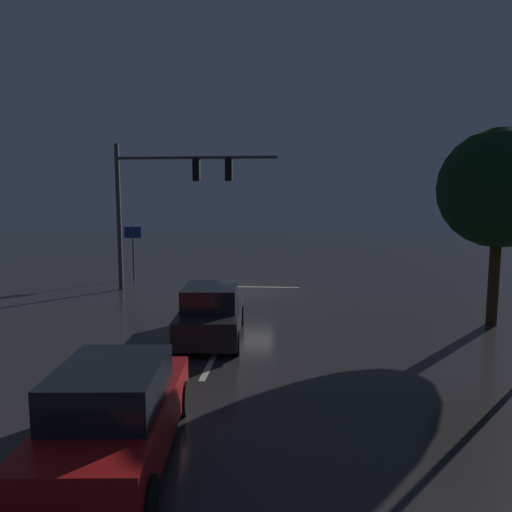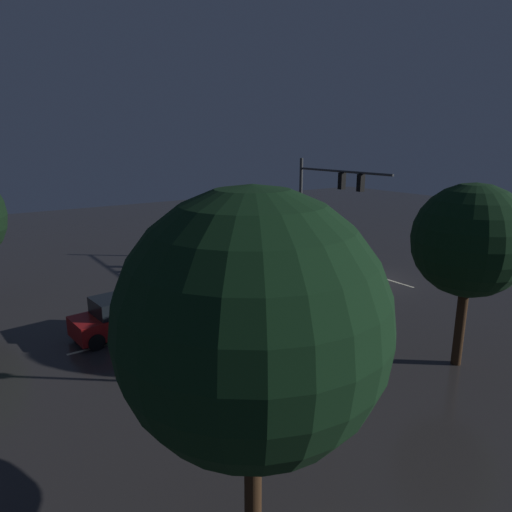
# 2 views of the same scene
# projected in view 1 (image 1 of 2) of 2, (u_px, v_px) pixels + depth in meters

# --- Properties ---
(ground_plane) EXTENTS (80.00, 80.00, 0.00)m
(ground_plane) POSITION_uv_depth(u_px,v_px,m) (247.00, 291.00, 22.00)
(ground_plane) COLOR #2D2B2B
(traffic_signal_assembly) EXTENTS (7.66, 0.47, 6.93)m
(traffic_signal_assembly) POSITION_uv_depth(u_px,v_px,m) (168.00, 189.00, 21.54)
(traffic_signal_assembly) COLOR #383A3D
(traffic_signal_assembly) RESTS_ON ground_plane
(lane_dash_far) EXTENTS (0.16, 2.20, 0.01)m
(lane_dash_far) POSITION_uv_depth(u_px,v_px,m) (237.00, 311.00, 18.04)
(lane_dash_far) COLOR beige
(lane_dash_far) RESTS_ON ground_plane
(lane_dash_mid) EXTENTS (0.16, 2.20, 0.01)m
(lane_dash_mid) POSITION_uv_depth(u_px,v_px,m) (210.00, 365.00, 12.11)
(lane_dash_mid) COLOR beige
(lane_dash_mid) RESTS_ON ground_plane
(stop_bar) EXTENTS (5.00, 0.16, 0.01)m
(stop_bar) POSITION_uv_depth(u_px,v_px,m) (249.00, 287.00, 23.01)
(stop_bar) COLOR beige
(stop_bar) RESTS_ON ground_plane
(car_approaching) EXTENTS (2.17, 4.47, 1.70)m
(car_approaching) POSITION_uv_depth(u_px,v_px,m) (212.00, 313.00, 14.37)
(car_approaching) COLOR black
(car_approaching) RESTS_ON ground_plane
(car_distant) EXTENTS (2.23, 4.49, 1.70)m
(car_distant) POSITION_uv_depth(u_px,v_px,m) (115.00, 415.00, 7.59)
(car_distant) COLOR maroon
(car_distant) RESTS_ON ground_plane
(route_sign) EXTENTS (0.89, 0.23, 2.93)m
(route_sign) POSITION_uv_depth(u_px,v_px,m) (133.00, 241.00, 24.88)
(route_sign) COLOR #383A3D
(route_sign) RESTS_ON ground_plane
(tree_left_far) EXTENTS (4.01, 4.01, 6.72)m
(tree_left_far) POSITION_uv_depth(u_px,v_px,m) (499.00, 189.00, 15.44)
(tree_left_far) COLOR #382314
(tree_left_far) RESTS_ON ground_plane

